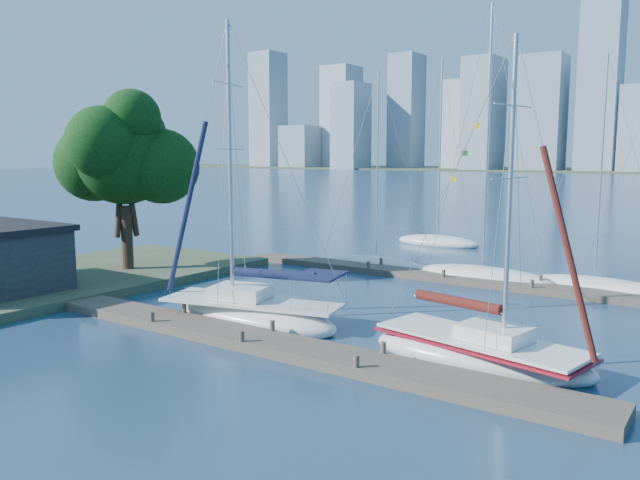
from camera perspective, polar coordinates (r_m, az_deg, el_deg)
The scene contains 11 objects.
ground at distance 24.45m, azimuth -5.72°, elevation -9.60°, with size 700.00×700.00×0.00m, color navy.
near_dock at distance 24.39m, azimuth -5.72°, elevation -9.16°, with size 26.00×2.00×0.40m, color #4A4036.
far_dock at distance 36.89m, azimuth 13.15°, elevation -3.57°, with size 30.00×1.80×0.36m, color #4A4036.
shore at distance 38.94m, azimuth -22.13°, elevation -3.25°, with size 12.00×22.00×0.50m, color #38472D.
tree at distance 38.85m, azimuth -17.52°, elevation 7.64°, with size 8.22×7.51×11.04m.
sailboat_navy at distance 27.51m, azimuth -6.15°, elevation -5.42°, with size 9.06×4.79×13.50m.
sailboat_maroon at distance 22.80m, azimuth 14.42°, elevation -8.70°, with size 8.37×4.15×11.67m.
bg_boat_1 at distance 41.38m, azimuth 5.16°, elevation -2.10°, with size 7.69×3.31×13.02m.
bg_boat_2 at distance 37.79m, azimuth 14.65°, elevation -3.15°, with size 8.72×5.36×16.05m.
bg_boat_3 at distance 37.53m, azimuth 23.79°, elevation -3.74°, with size 7.23×2.12×12.89m.
bg_boat_6 at distance 52.08m, azimuth 10.71°, elevation -0.11°, with size 7.45×4.89×15.48m.
Camera 1 is at (15.23, -17.70, 7.25)m, focal length 35.00 mm.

